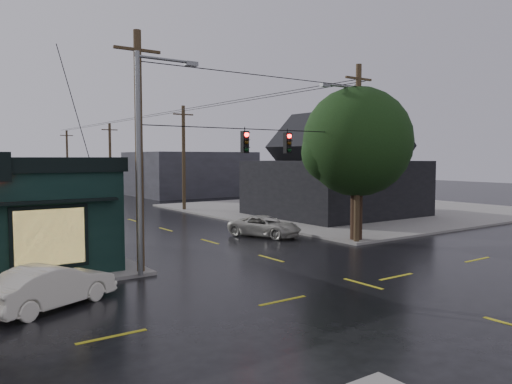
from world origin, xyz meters
TOP-DOWN VIEW (x-y plane):
  - ground_plane at (0.00, 0.00)m, footprint 160.00×160.00m
  - sidewalk_ne at (20.00, 20.00)m, footprint 28.00×28.00m
  - ne_building at (15.00, 17.00)m, footprint 12.60×11.60m
  - corner_tree at (7.00, 7.00)m, footprint 6.35×6.35m
  - utility_pole_nw at (-6.50, 6.50)m, footprint 2.00×0.32m
  - utility_pole_ne at (6.50, 6.50)m, footprint 2.00×0.32m
  - utility_pole_far_a at (6.50, 28.00)m, footprint 2.00×0.32m
  - utility_pole_far_b at (6.50, 48.00)m, footprint 2.00×0.32m
  - utility_pole_far_c at (6.50, 68.00)m, footprint 2.00×0.32m
  - span_signal_assembly at (0.10, 6.50)m, footprint 13.00×0.48m
  - streetlight_nw at (-6.80, 5.80)m, footprint 5.40×0.30m
  - streetlight_ne at (7.00, 7.20)m, footprint 5.40×0.30m
  - bg_building_east at (16.00, 45.00)m, footprint 14.00×12.00m
  - sedan_cream at (-10.72, 3.78)m, footprint 4.61×3.20m
  - suv_silver at (3.82, 11.71)m, footprint 3.79×5.09m

SIDE VIEW (x-z plane):
  - ground_plane at x=0.00m, z-range 0.00..0.00m
  - utility_pole_nw at x=-6.50m, z-range -5.08..5.08m
  - utility_pole_ne at x=6.50m, z-range -5.08..5.08m
  - utility_pole_far_a at x=6.50m, z-range -4.83..4.83m
  - utility_pole_far_b at x=6.50m, z-range -4.58..4.58m
  - utility_pole_far_c at x=6.50m, z-range -4.58..4.58m
  - streetlight_nw at x=-6.80m, z-range -4.58..4.58m
  - streetlight_ne at x=7.00m, z-range -4.58..4.58m
  - sidewalk_ne at x=20.00m, z-range 0.00..0.15m
  - suv_silver at x=3.82m, z-range 0.00..1.28m
  - sedan_cream at x=-10.72m, z-range 0.00..1.44m
  - bg_building_east at x=16.00m, z-range 0.00..5.60m
  - ne_building at x=15.00m, z-range 0.09..8.85m
  - span_signal_assembly at x=0.10m, z-range 5.08..6.31m
  - corner_tree at x=7.00m, z-range 1.39..10.26m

